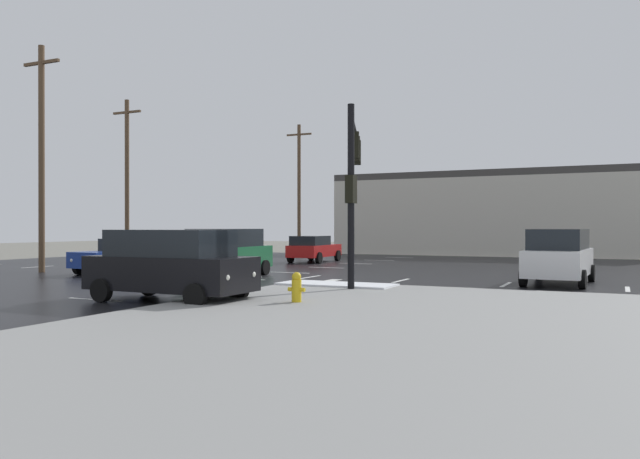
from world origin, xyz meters
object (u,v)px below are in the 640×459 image
(suv_black, at_px, (170,264))
(utility_pole_distant, at_px, (299,186))
(fire_hydrant, at_px, (297,287))
(utility_pole_far, at_px, (127,177))
(suv_white, at_px, (559,255))
(sedan_red, at_px, (314,248))
(sedan_tan, at_px, (227,251))
(sedan_blue, at_px, (123,255))
(traffic_signal_mast, at_px, (353,166))
(utility_pole_mid, at_px, (42,154))
(suv_green, at_px, (226,252))

(suv_black, height_order, utility_pole_distant, utility_pole_distant)
(fire_hydrant, xyz_separation_m, utility_pole_far, (-20.82, 16.50, 4.83))
(suv_white, bearing_deg, fire_hydrant, 153.26)
(utility_pole_far, bearing_deg, utility_pole_distant, 70.47)
(sedan_red, bearing_deg, sedan_tan, 158.57)
(sedan_blue, height_order, suv_black, suv_black)
(suv_black, bearing_deg, fire_hydrant, 8.99)
(suv_white, distance_m, suv_black, 14.17)
(traffic_signal_mast, relative_size, suv_black, 1.22)
(sedan_red, xyz_separation_m, utility_pole_distant, (-6.81, 11.32, 4.59))
(traffic_signal_mast, height_order, utility_pole_mid, utility_pole_mid)
(traffic_signal_mast, distance_m, utility_pole_distant, 29.47)
(suv_black, relative_size, utility_pole_distant, 0.47)
(traffic_signal_mast, xyz_separation_m, suv_black, (-3.11, -6.03, -3.14))
(sedan_red, bearing_deg, suv_black, -168.37)
(suv_white, height_order, utility_pole_mid, utility_pole_mid)
(suv_black, xyz_separation_m, suv_green, (-3.53, 8.07, 0.00))
(suv_white, relative_size, utility_pole_mid, 0.46)
(sedan_blue, xyz_separation_m, utility_pole_mid, (-3.80, -1.24, 4.66))
(sedan_blue, height_order, suv_green, suv_green)
(utility_pole_mid, bearing_deg, traffic_signal_mast, -2.51)
(traffic_signal_mast, relative_size, sedan_tan, 1.28)
(suv_white, xyz_separation_m, utility_pole_distant, (-21.46, 20.75, 4.35))
(utility_pole_distant, bearing_deg, fire_hydrant, -62.90)
(utility_pole_far, bearing_deg, traffic_signal_mast, -28.59)
(fire_hydrant, distance_m, utility_pole_far, 27.00)
(utility_pole_far, bearing_deg, suv_white, -13.72)
(fire_hydrant, relative_size, utility_pole_mid, 0.08)
(fire_hydrant, height_order, suv_green, suv_green)
(utility_pole_distant, bearing_deg, suv_green, -69.97)
(suv_white, xyz_separation_m, suv_black, (-9.46, -10.55, 0.00))
(suv_green, height_order, utility_pole_distant, utility_pole_distant)
(utility_pole_mid, bearing_deg, suv_white, 9.71)
(traffic_signal_mast, relative_size, suv_green, 1.21)
(utility_pole_distant, bearing_deg, utility_pole_mid, -91.96)
(sedan_blue, distance_m, suv_green, 5.51)
(fire_hydrant, distance_m, suv_black, 3.83)
(sedan_red, height_order, sedan_tan, same)
(traffic_signal_mast, height_order, suv_white, traffic_signal_mast)
(fire_hydrant, xyz_separation_m, suv_black, (-3.75, -0.52, 0.55))
(fire_hydrant, height_order, suv_black, suv_black)
(suv_white, xyz_separation_m, sedan_blue, (-18.50, -2.58, -0.24))
(suv_black, relative_size, sedan_red, 1.06)
(fire_hydrant, distance_m, utility_pole_distant, 34.92)
(suv_black, height_order, utility_pole_mid, utility_pole_mid)
(sedan_tan, bearing_deg, fire_hydrant, -144.05)
(fire_hydrant, height_order, utility_pole_far, utility_pole_far)
(traffic_signal_mast, distance_m, utility_pole_far, 23.00)
(suv_white, height_order, suv_green, same)
(traffic_signal_mast, bearing_deg, suv_white, -74.49)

